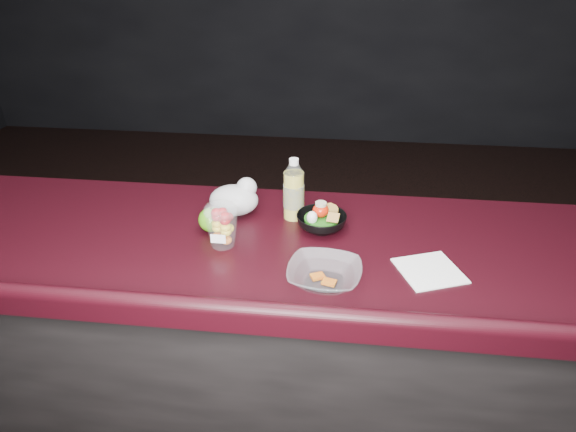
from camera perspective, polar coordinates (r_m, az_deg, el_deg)
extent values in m
cube|color=black|center=(1.88, -1.49, -16.60)|extent=(4.00, 0.65, 0.98)
cube|color=black|center=(1.56, -1.72, -3.31)|extent=(4.06, 0.71, 0.04)
cylinder|color=gold|center=(1.64, 0.64, 2.30)|extent=(0.06, 0.06, 0.16)
cylinder|color=white|center=(1.64, 0.64, 2.30)|extent=(0.07, 0.07, 0.16)
cone|color=white|center=(1.61, 0.66, 5.29)|extent=(0.06, 0.06, 0.03)
cylinder|color=white|center=(1.60, 0.66, 6.06)|extent=(0.03, 0.03, 0.02)
cylinder|color=#072D99|center=(1.64, 0.64, 2.30)|extent=(0.07, 0.07, 0.07)
ellipsoid|color=white|center=(1.49, -7.49, 0.62)|extent=(0.10, 0.10, 0.06)
ellipsoid|color=#3F790E|center=(1.60, -8.47, -0.40)|extent=(0.08, 0.08, 0.08)
cylinder|color=black|center=(1.59, -8.58, 0.91)|extent=(0.01, 0.01, 0.01)
ellipsoid|color=silver|center=(1.69, -6.03, 1.77)|extent=(0.16, 0.13, 0.10)
sphere|color=silver|center=(1.69, -4.62, 3.17)|extent=(0.07, 0.07, 0.07)
imported|color=black|center=(1.61, 3.73, -0.64)|extent=(0.16, 0.16, 0.05)
cylinder|color=#0F470C|center=(1.60, 3.74, -0.33)|extent=(0.11, 0.11, 0.01)
ellipsoid|color=red|center=(1.60, 3.65, 0.64)|extent=(0.05, 0.05, 0.04)
cylinder|color=beige|center=(1.59, 3.68, 1.35)|extent=(0.04, 0.04, 0.01)
ellipsoid|color=white|center=(1.57, 2.69, -0.18)|extent=(0.03, 0.03, 0.04)
imported|color=silver|center=(1.37, 4.06, -6.52)|extent=(0.22, 0.22, 0.05)
cube|color=#990F0C|center=(1.38, 3.31, -6.70)|extent=(0.04, 0.04, 0.01)
cube|color=#990F0C|center=(1.36, 4.59, -7.33)|extent=(0.04, 0.04, 0.01)
cube|color=white|center=(1.47, 15.44, -5.88)|extent=(0.21, 0.21, 0.00)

